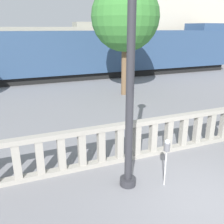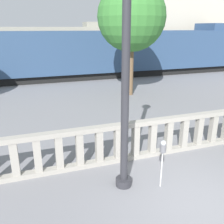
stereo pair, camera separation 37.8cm
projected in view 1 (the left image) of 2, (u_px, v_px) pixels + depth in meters
The scene contains 8 objects.
ground_plane at pixel (207, 202), 5.83m from camera, with size 160.00×160.00×0.00m, color slate.
balustrade at pixel (153, 137), 7.83m from camera, with size 14.88×0.24×1.22m.
lamppost at pixel (130, 70), 5.53m from camera, with size 0.43×0.43×5.31m.
parking_meter at pixel (167, 150), 6.15m from camera, with size 0.16×0.16×1.29m.
train_near at pixel (69, 54), 19.27m from camera, with size 29.63×3.07×4.21m.
train_far at pixel (5, 44), 29.30m from camera, with size 23.10×2.72×4.51m.
building_block at pixel (168, 6), 28.43m from camera, with size 11.69×8.01×12.23m.
tree_left at pixel (125, 17), 13.78m from camera, with size 3.80×3.80×6.32m.
Camera 1 is at (-3.87, -3.66, 3.88)m, focal length 40.00 mm.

